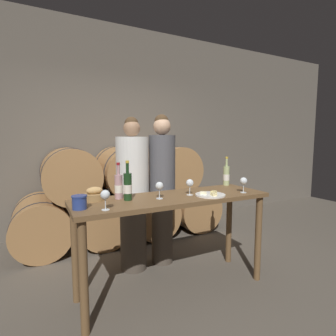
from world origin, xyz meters
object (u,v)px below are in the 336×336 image
object	(u,v)px
person_right	(162,187)
wine_bottle_rose	(119,186)
wine_bottle_red	(128,186)
tasting_table	(174,211)
wine_glass_center	(190,183)
wine_glass_right	(244,181)
cheese_plate	(210,195)
bread_basket	(95,195)
wine_glass_left	(159,186)
blue_crock	(79,202)
wine_bottle_white	(226,175)
wine_glass_far_left	(105,195)
person_left	(133,194)

from	to	relation	value
person_right	wine_bottle_rose	size ratio (longest dim) A/B	5.33
wine_bottle_red	tasting_table	bearing A→B (deg)	-5.41
wine_glass_center	wine_glass_right	size ratio (longest dim) A/B	1.00
person_right	cheese_plate	bearing A→B (deg)	-77.14
bread_basket	wine_glass_left	distance (m)	0.56
wine_bottle_rose	blue_crock	bearing A→B (deg)	-150.48
wine_bottle_red	wine_bottle_white	xyz separation A→B (m)	(1.24, 0.21, -0.01)
bread_basket	wine_glass_center	world-z (taller)	wine_glass_center
tasting_table	person_right	world-z (taller)	person_right
wine_glass_left	wine_glass_center	size ratio (longest dim) A/B	1.00
blue_crock	wine_glass_center	distance (m)	1.00
tasting_table	wine_bottle_red	world-z (taller)	wine_bottle_red
wine_bottle_red	wine_glass_center	xyz separation A→B (m)	(0.58, -0.06, -0.01)
wine_glass_far_left	wine_glass_left	xyz separation A→B (m)	(0.51, 0.16, 0.00)
person_left	blue_crock	xyz separation A→B (m)	(-0.64, -0.65, 0.12)
wine_bottle_white	wine_glass_center	bearing A→B (deg)	-157.46
tasting_table	person_right	bearing A→B (deg)	74.68
person_right	bread_basket	bearing A→B (deg)	-154.32
person_right	cheese_plate	xyz separation A→B (m)	(0.16, -0.70, 0.03)
wine_bottle_red	bread_basket	world-z (taller)	wine_bottle_red
wine_bottle_white	blue_crock	world-z (taller)	wine_bottle_white
wine_bottle_rose	bread_basket	bearing A→B (deg)	168.45
cheese_plate	wine_glass_left	xyz separation A→B (m)	(-0.48, 0.10, 0.10)
person_right	cheese_plate	distance (m)	0.72
tasting_table	wine_glass_far_left	size ratio (longest dim) A/B	12.04
person_left	wine_bottle_white	distance (m)	1.07
wine_glass_right	wine_glass_left	bearing A→B (deg)	171.43
person_left	wine_bottle_white	size ratio (longest dim) A/B	5.11
blue_crock	wine_glass_right	size ratio (longest dim) A/B	0.76
cheese_plate	wine_glass_center	distance (m)	0.22
blue_crock	wine_glass_right	world-z (taller)	wine_glass_right
tasting_table	wine_glass_right	size ratio (longest dim) A/B	12.04
person_left	wine_glass_left	size ratio (longest dim) A/B	11.01
wine_bottle_white	cheese_plate	bearing A→B (deg)	-142.66
person_left	wine_bottle_rose	world-z (taller)	person_left
wine_glass_left	wine_glass_right	world-z (taller)	same
blue_crock	wine_glass_left	size ratio (longest dim) A/B	0.76
bread_basket	wine_glass_center	size ratio (longest dim) A/B	1.23
tasting_table	bread_basket	distance (m)	0.72
wine_glass_far_left	wine_glass_center	distance (m)	0.85
wine_glass_center	person_left	bearing A→B (deg)	120.91
wine_glass_far_left	wine_bottle_red	bearing A→B (deg)	43.13
bread_basket	wine_bottle_white	bearing A→B (deg)	3.04
wine_glass_right	blue_crock	bearing A→B (deg)	176.77
wine_bottle_red	wine_bottle_white	world-z (taller)	wine_bottle_red
person_left	wine_glass_center	bearing A→B (deg)	-59.09
wine_glass_right	wine_bottle_rose	bearing A→B (deg)	166.03
tasting_table	wine_glass_left	distance (m)	0.30
blue_crock	cheese_plate	distance (m)	1.16
wine_glass_far_left	bread_basket	bearing A→B (deg)	91.20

